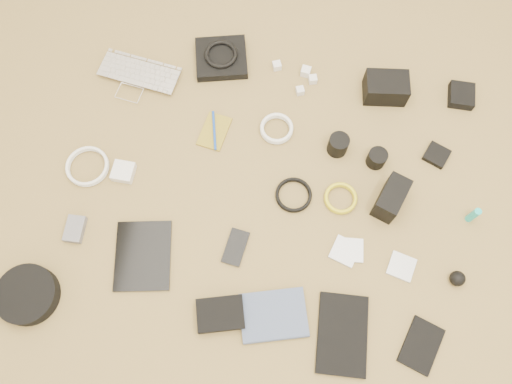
# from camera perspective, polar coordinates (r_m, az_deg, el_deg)

# --- Properties ---
(laptop) EXTENTS (0.32, 0.24, 0.02)m
(laptop) POSITION_cam_1_polar(r_m,az_deg,el_deg) (1.86, -13.62, 12.10)
(laptop) COLOR silver
(laptop) RESTS_ON ground
(headphone_pouch) EXTENTS (0.21, 0.21, 0.03)m
(headphone_pouch) POSITION_cam_1_polar(r_m,az_deg,el_deg) (1.87, -3.98, 15.01)
(headphone_pouch) COLOR black
(headphone_pouch) RESTS_ON ground
(headphones) EXTENTS (0.12, 0.12, 0.02)m
(headphones) POSITION_cam_1_polar(r_m,az_deg,el_deg) (1.85, -4.03, 15.43)
(headphones) COLOR black
(headphones) RESTS_ON headphone_pouch
(charger_a) EXTENTS (0.04, 0.04, 0.03)m
(charger_a) POSITION_cam_1_polar(r_m,az_deg,el_deg) (1.85, 2.40, 14.23)
(charger_a) COLOR silver
(charger_a) RESTS_ON ground
(charger_b) EXTENTS (0.03, 0.03, 0.03)m
(charger_b) POSITION_cam_1_polar(r_m,az_deg,el_deg) (1.83, 6.51, 12.68)
(charger_b) COLOR silver
(charger_b) RESTS_ON ground
(charger_c) EXTENTS (0.04, 0.04, 0.03)m
(charger_c) POSITION_cam_1_polar(r_m,az_deg,el_deg) (1.84, 5.71, 13.55)
(charger_c) COLOR silver
(charger_c) RESTS_ON ground
(charger_d) EXTENTS (0.03, 0.03, 0.02)m
(charger_d) POSITION_cam_1_polar(r_m,az_deg,el_deg) (1.80, 5.05, 11.45)
(charger_d) COLOR silver
(charger_d) RESTS_ON ground
(dslr_camera) EXTENTS (0.15, 0.11, 0.08)m
(dslr_camera) POSITION_cam_1_polar(r_m,az_deg,el_deg) (1.82, 14.61, 11.46)
(dslr_camera) COLOR black
(dslr_camera) RESTS_ON ground
(lens_pouch) EXTENTS (0.09, 0.10, 0.03)m
(lens_pouch) POSITION_cam_1_polar(r_m,az_deg,el_deg) (1.92, 22.42, 10.17)
(lens_pouch) COLOR black
(lens_pouch) RESTS_ON ground
(notebook_olive) EXTENTS (0.11, 0.15, 0.01)m
(notebook_olive) POSITION_cam_1_polar(r_m,az_deg,el_deg) (1.73, -4.78, 6.92)
(notebook_olive) COLOR olive
(notebook_olive) RESTS_ON ground
(pen_blue) EXTENTS (0.04, 0.14, 0.01)m
(pen_blue) POSITION_cam_1_polar(r_m,az_deg,el_deg) (1.72, -4.80, 7.04)
(pen_blue) COLOR #1540AE
(pen_blue) RESTS_ON notebook_olive
(cable_white_a) EXTENTS (0.15, 0.15, 0.01)m
(cable_white_a) POSITION_cam_1_polar(r_m,az_deg,el_deg) (1.73, 2.36, 7.16)
(cable_white_a) COLOR silver
(cable_white_a) RESTS_ON ground
(lens_a) EXTENTS (0.09, 0.09, 0.07)m
(lens_a) POSITION_cam_1_polar(r_m,az_deg,el_deg) (1.69, 9.37, 5.35)
(lens_a) COLOR black
(lens_a) RESTS_ON ground
(lens_b) EXTENTS (0.08, 0.08, 0.06)m
(lens_b) POSITION_cam_1_polar(r_m,az_deg,el_deg) (1.70, 13.63, 3.77)
(lens_b) COLOR black
(lens_b) RESTS_ON ground
(card_reader) EXTENTS (0.10, 0.10, 0.02)m
(card_reader) POSITION_cam_1_polar(r_m,az_deg,el_deg) (1.78, 19.94, 3.99)
(card_reader) COLOR black
(card_reader) RESTS_ON ground
(power_brick) EXTENTS (0.07, 0.07, 0.03)m
(power_brick) POSITION_cam_1_polar(r_m,az_deg,el_deg) (1.71, -14.92, 2.25)
(power_brick) COLOR silver
(power_brick) RESTS_ON ground
(cable_white_b) EXTENTS (0.15, 0.15, 0.01)m
(cable_white_b) POSITION_cam_1_polar(r_m,az_deg,el_deg) (1.76, -18.65, 2.71)
(cable_white_b) COLOR silver
(cable_white_b) RESTS_ON ground
(cable_black) EXTENTS (0.12, 0.12, 0.01)m
(cable_black) POSITION_cam_1_polar(r_m,az_deg,el_deg) (1.63, 4.30, -0.40)
(cable_black) COLOR black
(cable_black) RESTS_ON ground
(cable_yellow) EXTENTS (0.14, 0.14, 0.01)m
(cable_yellow) POSITION_cam_1_polar(r_m,az_deg,el_deg) (1.65, 9.61, -0.78)
(cable_yellow) COLOR gold
(cable_yellow) RESTS_ON ground
(flash) EXTENTS (0.11, 0.15, 0.10)m
(flash) POSITION_cam_1_polar(r_m,az_deg,el_deg) (1.64, 15.17, -0.68)
(flash) COLOR black
(flash) RESTS_ON ground
(lens_cleaner) EXTENTS (0.03, 0.03, 0.08)m
(lens_cleaner) POSITION_cam_1_polar(r_m,az_deg,el_deg) (1.71, 23.57, -2.44)
(lens_cleaner) COLOR #1AACA9
(lens_cleaner) RESTS_ON ground
(battery_charger) EXTENTS (0.06, 0.09, 0.02)m
(battery_charger) POSITION_cam_1_polar(r_m,az_deg,el_deg) (1.69, -19.99, -4.01)
(battery_charger) COLOR #5E5E63
(battery_charger) RESTS_ON ground
(tablet) EXTENTS (0.21, 0.25, 0.01)m
(tablet) POSITION_cam_1_polar(r_m,az_deg,el_deg) (1.61, -12.78, -7.10)
(tablet) COLOR black
(tablet) RESTS_ON ground
(phone) EXTENTS (0.08, 0.12, 0.01)m
(phone) POSITION_cam_1_polar(r_m,az_deg,el_deg) (1.58, -2.34, -6.33)
(phone) COLOR black
(phone) RESTS_ON ground
(filter_case_left) EXTENTS (0.10, 0.10, 0.01)m
(filter_case_left) POSITION_cam_1_polar(r_m,az_deg,el_deg) (1.60, 10.11, -6.69)
(filter_case_left) COLOR silver
(filter_case_left) RESTS_ON ground
(filter_case_mid) EXTENTS (0.08, 0.08, 0.01)m
(filter_case_mid) POSITION_cam_1_polar(r_m,az_deg,el_deg) (1.60, 10.80, -6.54)
(filter_case_mid) COLOR silver
(filter_case_mid) RESTS_ON ground
(filter_case_right) EXTENTS (0.09, 0.09, 0.01)m
(filter_case_right) POSITION_cam_1_polar(r_m,az_deg,el_deg) (1.63, 16.28, -8.18)
(filter_case_right) COLOR silver
(filter_case_right) RESTS_ON ground
(air_blower) EXTENTS (0.06, 0.06, 0.05)m
(air_blower) POSITION_cam_1_polar(r_m,az_deg,el_deg) (1.65, 22.03, -9.15)
(air_blower) COLOR black
(air_blower) RESTS_ON ground
(headphone_case) EXTENTS (0.22, 0.22, 0.05)m
(headphone_case) POSITION_cam_1_polar(r_m,az_deg,el_deg) (1.67, -24.64, -10.62)
(headphone_case) COLOR black
(headphone_case) RESTS_ON ground
(drive_case) EXTENTS (0.16, 0.13, 0.03)m
(drive_case) POSITION_cam_1_polar(r_m,az_deg,el_deg) (1.53, -4.08, -13.75)
(drive_case) COLOR black
(drive_case) RESTS_ON ground
(paperback) EXTENTS (0.23, 0.19, 0.02)m
(paperback) POSITION_cam_1_polar(r_m,az_deg,el_deg) (1.53, 2.37, -16.62)
(paperback) COLOR #404D6C
(paperback) RESTS_ON ground
(notebook_black_a) EXTENTS (0.15, 0.24, 0.02)m
(notebook_black_a) POSITION_cam_1_polar(r_m,az_deg,el_deg) (1.55, 9.83, -15.72)
(notebook_black_a) COLOR black
(notebook_black_a) RESTS_ON ground
(notebook_black_b) EXTENTS (0.14, 0.17, 0.01)m
(notebook_black_b) POSITION_cam_1_polar(r_m,az_deg,el_deg) (1.61, 18.35, -16.30)
(notebook_black_b) COLOR black
(notebook_black_b) RESTS_ON ground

